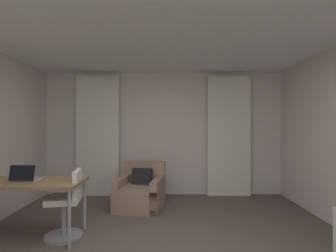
% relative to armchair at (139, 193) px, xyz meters
% --- Properties ---
extents(wall_window, '(5.12, 0.06, 2.60)m').
position_rel_armchair_xyz_m(wall_window, '(0.39, 0.91, 1.03)').
color(wall_window, silver).
rests_on(wall_window, ground).
extents(ceiling, '(5.12, 6.12, 0.06)m').
position_rel_armchair_xyz_m(ceiling, '(0.39, -2.12, 2.36)').
color(ceiling, white).
rests_on(ceiling, wall_left).
extents(curtain_left_panel, '(0.90, 0.06, 2.50)m').
position_rel_armchair_xyz_m(curtain_left_panel, '(-0.98, 0.78, 0.98)').
color(curtain_left_panel, silver).
rests_on(curtain_left_panel, ground).
extents(curtain_right_panel, '(0.90, 0.06, 2.50)m').
position_rel_armchair_xyz_m(curtain_right_panel, '(1.77, 0.78, 0.98)').
color(curtain_right_panel, silver).
rests_on(curtain_right_panel, ground).
extents(armchair, '(0.90, 0.96, 0.78)m').
position_rel_armchair_xyz_m(armchair, '(0.00, 0.00, 0.00)').
color(armchair, '#997A66').
rests_on(armchair, ground).
extents(desk, '(1.34, 0.67, 0.75)m').
position_rel_armchair_xyz_m(desk, '(-1.31, -1.26, 0.42)').
color(desk, olive).
rests_on(desk, ground).
extents(desk_chair, '(0.48, 0.48, 0.88)m').
position_rel_armchair_xyz_m(desk_chair, '(-0.84, -1.24, 0.13)').
color(desk_chair, gray).
rests_on(desk_chair, ground).
extents(laptop, '(0.33, 0.25, 0.22)m').
position_rel_armchair_xyz_m(laptop, '(-1.37, -1.27, 0.52)').
color(laptop, '#ADADB2').
rests_on(laptop, desk).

